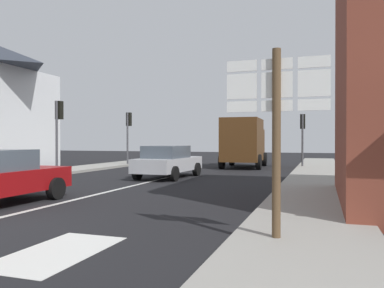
{
  "coord_description": "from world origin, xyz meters",
  "views": [
    {
      "loc": [
        6.76,
        -5.98,
        1.71
      ],
      "look_at": [
        1.35,
        10.18,
        1.56
      ],
      "focal_mm": 36.47,
      "sensor_mm": 36.0,
      "label": 1
    }
  ],
  "objects_px": {
    "sedan_far": "(168,161)",
    "delivery_truck": "(244,141)",
    "route_sign_post": "(277,123)",
    "traffic_light_far_right": "(303,128)",
    "traffic_light_far_left": "(128,126)",
    "traffic_light_near_left": "(59,120)"
  },
  "relations": [
    {
      "from": "delivery_truck",
      "to": "traffic_light_far_left",
      "type": "xyz_separation_m",
      "value": [
        -7.7,
        -0.74,
        1.01
      ]
    },
    {
      "from": "sedan_far",
      "to": "traffic_light_far_left",
      "type": "height_order",
      "value": "traffic_light_far_left"
    },
    {
      "from": "route_sign_post",
      "to": "traffic_light_far_right",
      "type": "relative_size",
      "value": 0.96
    },
    {
      "from": "route_sign_post",
      "to": "traffic_light_far_left",
      "type": "distance_m",
      "value": 20.71
    },
    {
      "from": "sedan_far",
      "to": "delivery_truck",
      "type": "xyz_separation_m",
      "value": [
        2.01,
        7.73,
        0.89
      ]
    },
    {
      "from": "sedan_far",
      "to": "traffic_light_far_left",
      "type": "xyz_separation_m",
      "value": [
        -5.69,
        6.99,
        1.9
      ]
    },
    {
      "from": "delivery_truck",
      "to": "traffic_light_far_left",
      "type": "relative_size",
      "value": 1.41
    },
    {
      "from": "route_sign_post",
      "to": "traffic_light_far_right",
      "type": "bearing_deg",
      "value": 91.35
    },
    {
      "from": "traffic_light_far_right",
      "to": "traffic_light_far_left",
      "type": "relative_size",
      "value": 0.93
    },
    {
      "from": "traffic_light_near_left",
      "to": "traffic_light_far_left",
      "type": "height_order",
      "value": "traffic_light_near_left"
    },
    {
      "from": "traffic_light_near_left",
      "to": "traffic_light_far_left",
      "type": "bearing_deg",
      "value": 90.0
    },
    {
      "from": "delivery_truck",
      "to": "traffic_light_near_left",
      "type": "relative_size",
      "value": 1.39
    },
    {
      "from": "sedan_far",
      "to": "delivery_truck",
      "type": "relative_size",
      "value": 0.84
    },
    {
      "from": "route_sign_post",
      "to": "traffic_light_near_left",
      "type": "distance_m",
      "value": 15.22
    },
    {
      "from": "traffic_light_near_left",
      "to": "traffic_light_far_left",
      "type": "xyz_separation_m",
      "value": [
        0.0,
        7.34,
        -0.05
      ]
    },
    {
      "from": "traffic_light_near_left",
      "to": "traffic_light_far_left",
      "type": "relative_size",
      "value": 1.02
    },
    {
      "from": "delivery_truck",
      "to": "traffic_light_far_left",
      "type": "bearing_deg",
      "value": -174.5
    },
    {
      "from": "traffic_light_near_left",
      "to": "route_sign_post",
      "type": "bearing_deg",
      "value": -39.86
    },
    {
      "from": "traffic_light_far_right",
      "to": "route_sign_post",
      "type": "bearing_deg",
      "value": -88.65
    },
    {
      "from": "delivery_truck",
      "to": "traffic_light_near_left",
      "type": "bearing_deg",
      "value": -133.6
    },
    {
      "from": "traffic_light_far_left",
      "to": "traffic_light_far_right",
      "type": "bearing_deg",
      "value": 7.56
    },
    {
      "from": "sedan_far",
      "to": "delivery_truck",
      "type": "distance_m",
      "value": 8.04
    }
  ]
}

